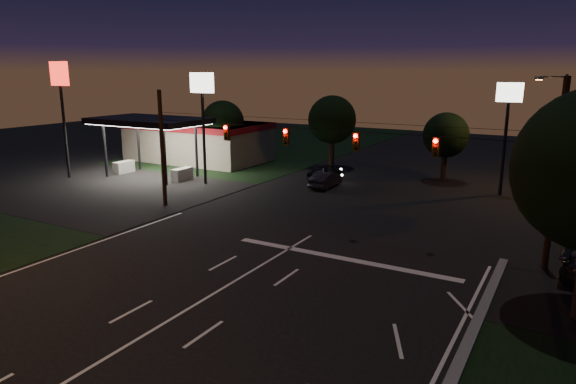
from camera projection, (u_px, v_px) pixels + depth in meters
The scene contains 17 objects.
ground at pixel (125, 346), 17.57m from camera, with size 140.00×140.00×0.00m, color black.
cross_street_left at pixel (98, 190), 40.71m from camera, with size 20.00×16.00×0.02m, color black.
stop_bar at pixel (342, 258), 25.86m from camera, with size 12.00×0.50×0.01m, color silver.
utility_pole_right at pixel (544, 269), 24.51m from camera, with size 0.30×0.30×9.00m, color black.
utility_pole_left at pixel (166, 205), 36.03m from camera, with size 0.28×0.28×8.00m, color black.
signal_span at pixel (320, 138), 28.97m from camera, with size 24.00×0.40×1.56m.
gas_station at pixel (196, 139), 53.24m from camera, with size 14.20×16.10×5.25m.
pole_sign_left_near at pixel (202, 99), 41.31m from camera, with size 2.20×0.30×9.10m.
pole_sign_left_far at pixel (61, 90), 43.54m from camera, with size 2.00×0.30×10.00m.
pole_sign_right at pixel (508, 112), 37.70m from camera, with size 1.80×0.30×8.40m.
street_light_right_far at pixel (557, 126), 38.07m from camera, with size 2.20×0.35×9.00m.
tree_far_a at pixel (224, 122), 50.72m from camera, with size 4.20×4.20×6.42m.
tree_far_b at pixel (333, 120), 49.24m from camera, with size 4.60×4.60×6.98m.
tree_far_c at pixel (446, 136), 43.25m from camera, with size 3.80×3.80×5.86m.
tree_far_d at pixel (568, 133), 37.05m from camera, with size 4.80×4.80×7.30m.
car_oncoming_a at pixel (325, 172), 44.26m from camera, with size 1.69×4.20×1.43m, color black.
car_oncoming_b at pixel (325, 180), 41.55m from camera, with size 1.35×3.88×1.28m, color black.
Camera 1 is at (12.68, -11.07, 9.19)m, focal length 32.00 mm.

